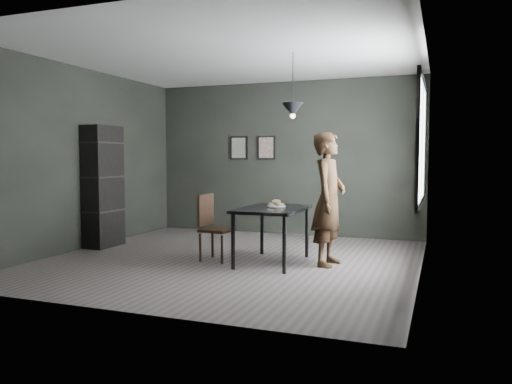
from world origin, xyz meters
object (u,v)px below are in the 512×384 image
(shelf_unit, at_px, (103,187))
(pendant_lamp, at_px, (293,110))
(white_plate, at_px, (276,207))
(wood_chair, at_px, (212,223))
(woman, at_px, (329,199))
(cafe_table, at_px, (272,213))

(shelf_unit, height_order, pendant_lamp, pendant_lamp)
(white_plate, distance_m, wood_chair, 0.93)
(pendant_lamp, bearing_deg, shelf_unit, 177.40)
(wood_chair, bearing_deg, white_plate, 16.47)
(white_plate, bearing_deg, woman, 4.43)
(wood_chair, xyz_separation_m, pendant_lamp, (1.10, 0.20, 1.53))
(pendant_lamp, bearing_deg, white_plate, -176.35)
(white_plate, xyz_separation_m, pendant_lamp, (0.22, 0.01, 1.29))
(pendant_lamp, bearing_deg, woman, 4.79)
(woman, bearing_deg, white_plate, 99.13)
(white_plate, relative_size, shelf_unit, 0.12)
(cafe_table, xyz_separation_m, wood_chair, (-0.85, -0.10, -0.15))
(shelf_unit, bearing_deg, woman, -0.50)
(woman, relative_size, wood_chair, 1.92)
(white_plate, height_order, wood_chair, wood_chair)
(white_plate, bearing_deg, wood_chair, -167.82)
(wood_chair, relative_size, pendant_lamp, 1.06)
(pendant_lamp, bearing_deg, cafe_table, -158.20)
(woman, xyz_separation_m, wood_chair, (-1.58, -0.24, -0.36))
(white_plate, xyz_separation_m, woman, (0.71, 0.05, 0.12))
(woman, distance_m, wood_chair, 1.64)
(cafe_table, height_order, woman, woman)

